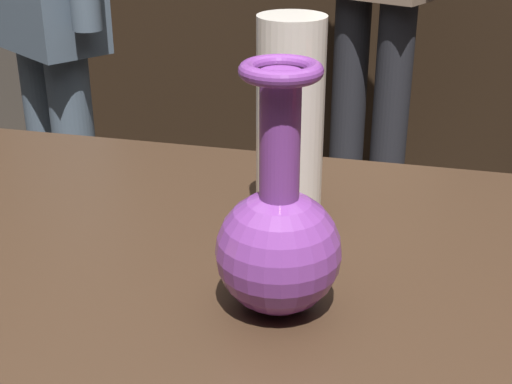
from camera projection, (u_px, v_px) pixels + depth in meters
name	position (u px, v px, depth m)	size (l,w,h in m)	color
back_display_shelf	(384.00, 60.00, 2.90)	(2.60, 0.40, 0.99)	black
vase_centerpiece	(279.00, 236.00, 0.69)	(0.12, 0.12, 0.25)	#7A388E
vase_right_accent	(290.00, 129.00, 0.84)	(0.09, 0.09, 0.25)	silver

